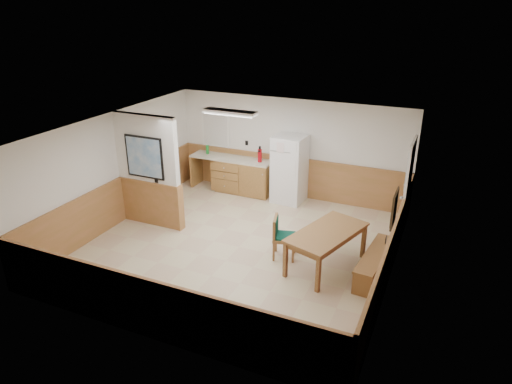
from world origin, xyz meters
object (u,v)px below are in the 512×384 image
at_px(refrigerator, 289,169).
at_px(soap_bottle, 207,149).
at_px(dining_table, 327,236).
at_px(dining_chair, 280,234).
at_px(dining_bench, 375,258).
at_px(fire_extinguisher, 260,155).

bearing_deg(refrigerator, soap_bottle, -178.46).
height_order(dining_table, dining_chair, dining_chair).
xyz_separation_m(dining_bench, dining_chair, (-1.81, -0.09, 0.15)).
distance_m(dining_chair, soap_bottle, 4.18).
bearing_deg(dining_bench, dining_table, -168.58).
relative_size(dining_table, soap_bottle, 7.76).
distance_m(dining_table, dining_chair, 0.93).
xyz_separation_m(dining_table, fire_extinguisher, (-2.51, 2.69, 0.42)).
distance_m(refrigerator, dining_bench, 3.66).
height_order(fire_extinguisher, soap_bottle, fire_extinguisher).
distance_m(dining_table, dining_bench, 0.95).
bearing_deg(dining_chair, soap_bottle, 124.59).
height_order(refrigerator, fire_extinguisher, refrigerator).
distance_m(refrigerator, dining_chair, 2.77).
bearing_deg(dining_chair, refrigerator, 92.14).
bearing_deg(fire_extinguisher, refrigerator, -4.00).
bearing_deg(dining_table, dining_bench, 23.77).
xyz_separation_m(refrigerator, dining_bench, (2.59, -2.54, -0.50)).
height_order(dining_bench, fire_extinguisher, fire_extinguisher).
relative_size(refrigerator, soap_bottle, 7.09).
relative_size(dining_table, dining_chair, 2.16).
bearing_deg(fire_extinguisher, dining_table, -47.36).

